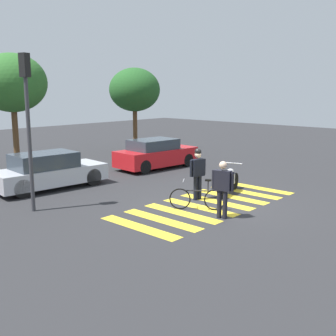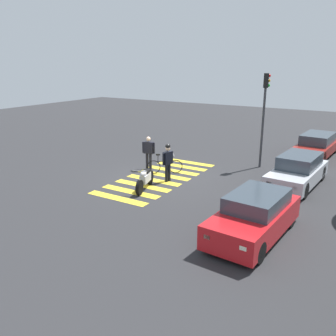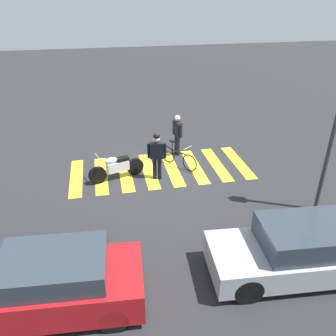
{
  "view_description": "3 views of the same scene",
  "coord_description": "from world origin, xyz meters",
  "px_view_note": "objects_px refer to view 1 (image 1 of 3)",
  "views": [
    {
      "loc": [
        -10.68,
        -8.0,
        3.75
      ],
      "look_at": [
        -0.22,
        1.61,
        1.05
      ],
      "focal_mm": 44.38,
      "sensor_mm": 36.0,
      "label": 1
    },
    {
      "loc": [
        13.66,
        8.79,
        5.32
      ],
      "look_at": [
        0.46,
        0.8,
        0.72
      ],
      "focal_mm": 38.08,
      "sensor_mm": 36.0,
      "label": 2
    },
    {
      "loc": [
        2.04,
        11.44,
        6.25
      ],
      "look_at": [
        0.03,
        1.6,
        0.91
      ],
      "focal_mm": 36.76,
      "sensor_mm": 36.0,
      "label": 3
    }
  ],
  "objects_px": {
    "officer_on_foot": "(223,186)",
    "officer_by_motorcycle": "(198,170)",
    "car_silver_sedan": "(48,171)",
    "car_red_convertible": "(156,154)",
    "leaning_bicycle": "(198,198)",
    "traffic_light_pole": "(27,109)",
    "police_motorcycle": "(228,181)"
  },
  "relations": [
    {
      "from": "officer_on_foot",
      "to": "officer_by_motorcycle",
      "type": "relative_size",
      "value": 0.96
    },
    {
      "from": "car_silver_sedan",
      "to": "car_red_convertible",
      "type": "xyz_separation_m",
      "value": [
        5.78,
        -0.1,
        0.01
      ]
    },
    {
      "from": "leaning_bicycle",
      "to": "officer_on_foot",
      "type": "height_order",
      "value": "officer_on_foot"
    },
    {
      "from": "officer_by_motorcycle",
      "to": "car_silver_sedan",
      "type": "bearing_deg",
      "value": 116.05
    },
    {
      "from": "leaning_bicycle",
      "to": "traffic_light_pole",
      "type": "xyz_separation_m",
      "value": [
        -3.58,
        3.72,
        2.8
      ]
    },
    {
      "from": "officer_by_motorcycle",
      "to": "traffic_light_pole",
      "type": "height_order",
      "value": "traffic_light_pole"
    },
    {
      "from": "car_red_convertible",
      "to": "traffic_light_pole",
      "type": "bearing_deg",
      "value": -164.19
    },
    {
      "from": "officer_on_foot",
      "to": "officer_by_motorcycle",
      "type": "bearing_deg",
      "value": 57.84
    },
    {
      "from": "leaning_bicycle",
      "to": "officer_on_foot",
      "type": "distance_m",
      "value": 1.25
    },
    {
      "from": "officer_on_foot",
      "to": "car_red_convertible",
      "type": "distance_m",
      "value": 8.26
    },
    {
      "from": "car_red_convertible",
      "to": "traffic_light_pole",
      "type": "xyz_separation_m",
      "value": [
        -7.77,
        -2.2,
        2.5
      ]
    },
    {
      "from": "officer_by_motorcycle",
      "to": "car_silver_sedan",
      "type": "xyz_separation_m",
      "value": [
        -2.56,
        5.24,
        -0.37
      ]
    },
    {
      "from": "officer_on_foot",
      "to": "car_red_convertible",
      "type": "xyz_separation_m",
      "value": [
        4.39,
        6.99,
        -0.3
      ]
    },
    {
      "from": "police_motorcycle",
      "to": "officer_by_motorcycle",
      "type": "height_order",
      "value": "officer_by_motorcycle"
    },
    {
      "from": "leaning_bicycle",
      "to": "officer_by_motorcycle",
      "type": "xyz_separation_m",
      "value": [
        0.97,
        0.78,
        0.66
      ]
    },
    {
      "from": "leaning_bicycle",
      "to": "police_motorcycle",
      "type": "bearing_deg",
      "value": 11.47
    },
    {
      "from": "police_motorcycle",
      "to": "officer_on_foot",
      "type": "height_order",
      "value": "officer_on_foot"
    },
    {
      "from": "officer_by_motorcycle",
      "to": "car_silver_sedan",
      "type": "relative_size",
      "value": 0.41
    },
    {
      "from": "leaning_bicycle",
      "to": "car_red_convertible",
      "type": "xyz_separation_m",
      "value": [
        4.19,
        5.92,
        0.3
      ]
    },
    {
      "from": "car_silver_sedan",
      "to": "leaning_bicycle",
      "type": "bearing_deg",
      "value": -75.18
    },
    {
      "from": "police_motorcycle",
      "to": "leaning_bicycle",
      "type": "height_order",
      "value": "police_motorcycle"
    },
    {
      "from": "car_red_convertible",
      "to": "officer_by_motorcycle",
      "type": "bearing_deg",
      "value": -122.08
    },
    {
      "from": "police_motorcycle",
      "to": "car_red_convertible",
      "type": "distance_m",
      "value": 5.72
    },
    {
      "from": "officer_on_foot",
      "to": "car_silver_sedan",
      "type": "distance_m",
      "value": 7.23
    },
    {
      "from": "car_silver_sedan",
      "to": "police_motorcycle",
      "type": "bearing_deg",
      "value": -54.2
    },
    {
      "from": "police_motorcycle",
      "to": "car_silver_sedan",
      "type": "distance_m",
      "value": 6.82
    },
    {
      "from": "police_motorcycle",
      "to": "car_red_convertible",
      "type": "bearing_deg",
      "value": 71.73
    },
    {
      "from": "police_motorcycle",
      "to": "officer_by_motorcycle",
      "type": "relative_size",
      "value": 1.13
    },
    {
      "from": "police_motorcycle",
      "to": "traffic_light_pole",
      "type": "relative_size",
      "value": 0.42
    },
    {
      "from": "officer_by_motorcycle",
      "to": "traffic_light_pole",
      "type": "xyz_separation_m",
      "value": [
        -4.55,
        2.94,
        2.14
      ]
    },
    {
      "from": "police_motorcycle",
      "to": "car_silver_sedan",
      "type": "xyz_separation_m",
      "value": [
        -3.99,
        5.53,
        0.2
      ]
    },
    {
      "from": "police_motorcycle",
      "to": "leaning_bicycle",
      "type": "xyz_separation_m",
      "value": [
        -2.4,
        -0.49,
        -0.08
      ]
    }
  ]
}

